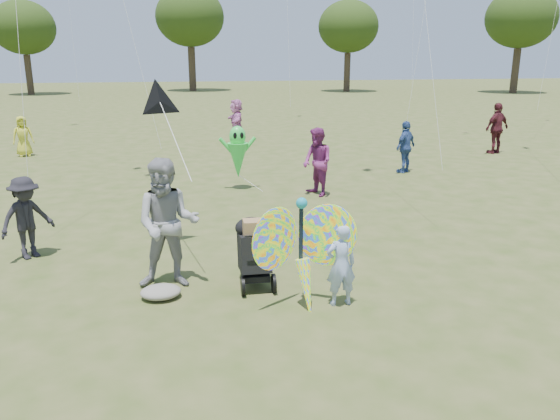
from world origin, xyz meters
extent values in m
plane|color=#51592B|center=(0.00, 0.00, 0.00)|extent=(160.00, 160.00, 0.00)
imported|color=#98ABD8|center=(0.39, 0.13, 0.62)|extent=(0.46, 0.31, 1.24)
imported|color=gray|center=(-2.00, 1.37, 1.02)|extent=(1.10, 0.92, 2.04)
ellipsoid|color=gray|center=(-2.16, 0.93, 0.10)|extent=(0.61, 0.50, 0.19)
imported|color=black|center=(-4.43, 3.21, 0.75)|extent=(1.10, 1.03, 1.49)
imported|color=#334F8D|center=(5.45, 8.81, 0.81)|extent=(1.01, 0.85, 1.62)
imported|color=#802A6C|center=(1.92, 6.54, 0.88)|extent=(0.89, 1.02, 1.77)
imported|color=gold|center=(-6.87, 14.60, 0.73)|extent=(0.81, 0.64, 1.46)
imported|color=#4C1921|center=(10.33, 11.36, 0.95)|extent=(1.19, 0.76, 1.89)
imported|color=#C470B0|center=(1.18, 15.97, 0.92)|extent=(0.55, 1.71, 1.85)
cube|color=black|center=(-0.71, 1.10, 0.55)|extent=(0.51, 0.88, 0.71)
cube|color=black|center=(-0.71, 1.10, 0.22)|extent=(0.45, 0.71, 0.10)
ellipsoid|color=black|center=(-0.71, 1.35, 0.88)|extent=(0.51, 0.45, 0.33)
cylinder|color=black|center=(-0.95, 0.75, 0.15)|extent=(0.07, 0.30, 0.30)
cylinder|color=black|center=(-0.47, 0.75, 0.15)|extent=(0.07, 0.30, 0.30)
cylinder|color=black|center=(-0.71, 1.55, 0.11)|extent=(0.06, 0.22, 0.22)
cylinder|color=black|center=(-0.71, 0.62, 0.98)|extent=(0.44, 0.05, 0.03)
cube|color=#A47C4F|center=(-0.71, 1.05, 0.96)|extent=(0.35, 0.30, 0.26)
ellipsoid|color=#FF2A28|center=(-0.56, 0.23, 1.04)|extent=(0.98, 0.71, 1.24)
ellipsoid|color=#FF2A28|center=(0.20, 0.23, 1.04)|extent=(0.98, 0.71, 1.24)
cylinder|color=black|center=(-0.18, 0.25, 0.99)|extent=(0.06, 0.06, 1.00)
cone|color=#FF2A28|center=(-0.13, 0.08, 0.30)|extent=(0.36, 0.49, 0.93)
sphere|color=teal|center=(-0.18, 0.23, 1.54)|extent=(0.16, 0.16, 0.16)
cone|color=black|center=(-2.00, 3.21, 2.74)|extent=(0.89, 0.62, 0.81)
cylinder|color=silver|center=(-1.80, 2.34, 2.19)|extent=(0.42, 1.75, 1.10)
cone|color=#33DB4A|center=(0.02, 7.69, 0.80)|extent=(0.56, 0.56, 0.95)
ellipsoid|color=#33DB4A|center=(0.02, 7.69, 1.45)|extent=(0.44, 0.39, 0.57)
ellipsoid|color=black|center=(-0.07, 7.51, 1.50)|extent=(0.10, 0.05, 0.17)
ellipsoid|color=black|center=(0.11, 7.51, 1.50)|extent=(0.10, 0.05, 0.17)
cylinder|color=#33DB4A|center=(-0.28, 7.69, 1.20)|extent=(0.43, 0.10, 0.49)
cylinder|color=#33DB4A|center=(0.32, 7.69, 1.20)|extent=(0.43, 0.10, 0.49)
cylinder|color=silver|center=(0.32, 7.49, 0.20)|extent=(0.61, 0.41, 0.41)
cylinder|color=#3A2D21|center=(-14.00, 52.00, 1.89)|extent=(0.63, 0.63, 3.78)
ellipsoid|color=#2B4214|center=(-14.00, 52.00, 6.30)|extent=(5.94, 5.94, 5.05)
cylinder|color=#3A2D21|center=(2.00, 55.00, 2.31)|extent=(0.77, 0.77, 4.62)
ellipsoid|color=#2B4214|center=(2.00, 55.00, 7.70)|extent=(7.26, 7.26, 6.17)
cylinder|color=#3A2D21|center=(18.00, 50.00, 1.99)|extent=(0.66, 0.67, 3.99)
ellipsoid|color=#2B4214|center=(18.00, 50.00, 6.65)|extent=(6.27, 6.27, 5.33)
cylinder|color=#3A2D21|center=(34.00, 44.00, 2.21)|extent=(0.73, 0.73, 4.41)
ellipsoid|color=#2B4214|center=(34.00, 44.00, 7.35)|extent=(6.93, 6.93, 5.89)
camera|label=1|loc=(-2.07, -6.83, 3.48)|focal=35.00mm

